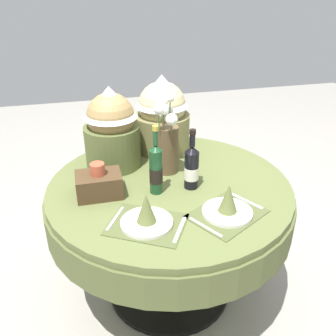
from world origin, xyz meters
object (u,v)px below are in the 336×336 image
at_px(place_setting_right, 228,206).
at_px(woven_basket_side_left, 99,184).
at_px(wine_bottle_centre, 156,169).
at_px(flower_vase, 167,141).
at_px(gift_tub_back_left, 111,125).
at_px(gift_tub_back_centre, 162,111).
at_px(dining_table, 169,206).
at_px(wine_bottle_left, 192,167).
at_px(place_setting_left, 147,216).

relative_size(place_setting_right, woven_basket_side_left, 1.86).
xyz_separation_m(wine_bottle_centre, woven_basket_side_left, (-0.29, 0.04, -0.07)).
height_order(flower_vase, gift_tub_back_left, gift_tub_back_left).
height_order(gift_tub_back_centre, woven_basket_side_left, gift_tub_back_centre).
relative_size(dining_table, wine_bottle_left, 4.07).
bearing_deg(gift_tub_back_left, wine_bottle_centre, -63.87).
height_order(flower_vase, gift_tub_back_centre, gift_tub_back_centre).
distance_m(wine_bottle_left, gift_tub_back_centre, 0.53).
xyz_separation_m(dining_table, place_setting_left, (-0.19, -0.33, 0.19)).
bearing_deg(place_setting_right, wine_bottle_left, 108.35).
relative_size(place_setting_right, gift_tub_back_centre, 0.89).
bearing_deg(wine_bottle_centre, woven_basket_side_left, 171.90).
relative_size(gift_tub_back_left, woven_basket_side_left, 2.08).
bearing_deg(place_setting_left, dining_table, 60.29).
distance_m(wine_bottle_left, wine_bottle_centre, 0.19).
height_order(gift_tub_back_left, gift_tub_back_centre, gift_tub_back_centre).
relative_size(gift_tub_back_centre, woven_basket_side_left, 2.10).
height_order(place_setting_right, gift_tub_back_centre, gift_tub_back_centre).
bearing_deg(woven_basket_side_left, flower_vase, 22.97).
bearing_deg(wine_bottle_left, place_setting_left, -137.04).
height_order(place_setting_right, wine_bottle_centre, wine_bottle_centre).
xyz_separation_m(dining_table, flower_vase, (0.02, 0.14, 0.33)).
height_order(place_setting_left, gift_tub_back_left, gift_tub_back_left).
bearing_deg(wine_bottle_left, place_setting_right, -71.65).
relative_size(dining_table, place_setting_left, 3.16).
height_order(dining_table, place_setting_left, place_setting_left).
bearing_deg(place_setting_right, flower_vase, 109.96).
distance_m(wine_bottle_centre, woven_basket_side_left, 0.30).
distance_m(dining_table, wine_bottle_left, 0.29).
bearing_deg(gift_tub_back_centre, woven_basket_side_left, -132.65).
height_order(dining_table, gift_tub_back_centre, gift_tub_back_centre).
xyz_separation_m(flower_vase, gift_tub_back_centre, (0.05, 0.31, 0.06)).
height_order(wine_bottle_centre, gift_tub_back_centre, gift_tub_back_centre).
height_order(flower_vase, wine_bottle_left, flower_vase).
height_order(dining_table, flower_vase, flower_vase).
xyz_separation_m(wine_bottle_left, gift_tub_back_centre, (-0.04, 0.51, 0.13)).
xyz_separation_m(place_setting_right, wine_bottle_centre, (-0.28, 0.28, 0.09)).
bearing_deg(dining_table, place_setting_left, -119.71).
xyz_separation_m(dining_table, wine_bottle_centre, (-0.09, -0.06, 0.28)).
bearing_deg(gift_tub_back_left, place_setting_right, -54.18).
relative_size(place_setting_left, place_setting_right, 1.00).
distance_m(place_setting_left, flower_vase, 0.54).
height_order(place_setting_right, gift_tub_back_left, gift_tub_back_left).
xyz_separation_m(wine_bottle_left, woven_basket_side_left, (-0.48, 0.04, -0.05)).
relative_size(place_setting_left, wine_bottle_left, 1.29).
bearing_deg(place_setting_left, woven_basket_side_left, 121.10).
relative_size(place_setting_left, woven_basket_side_left, 1.86).
height_order(dining_table, wine_bottle_centre, wine_bottle_centre).
distance_m(flower_vase, woven_basket_side_left, 0.45).
xyz_separation_m(wine_bottle_left, wine_bottle_centre, (-0.19, -0.01, 0.02)).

